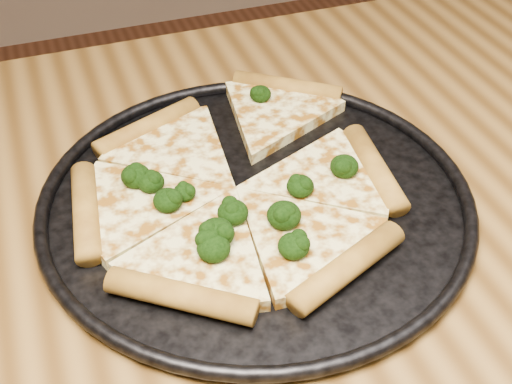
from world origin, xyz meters
name	(u,v)px	position (x,y,z in m)	size (l,w,h in m)	color
dining_table	(232,368)	(0.00, 0.00, 0.66)	(1.20, 0.90, 0.75)	brown
pizza_pan	(256,199)	(0.06, 0.10, 0.76)	(0.39, 0.39, 0.02)	black
pizza	(238,183)	(0.05, 0.11, 0.77)	(0.32, 0.35, 0.02)	#FEF29C
broccoli_florets	(235,199)	(0.03, 0.08, 0.78)	(0.21, 0.25, 0.02)	black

